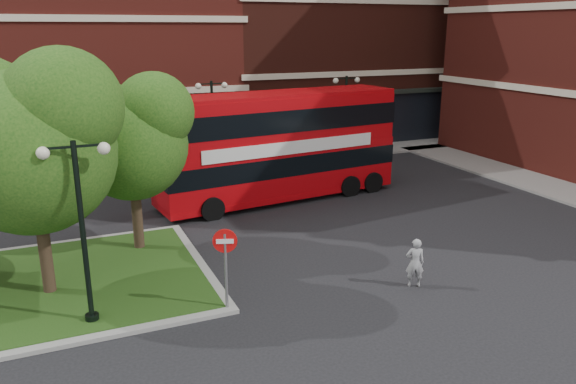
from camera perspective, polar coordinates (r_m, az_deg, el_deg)
name	(u,v)px	position (r m, az deg, el deg)	size (l,w,h in m)	color
ground	(285,291)	(17.20, -0.35, -10.01)	(120.00, 120.00, 0.00)	black
pavement_far	(170,168)	(32.18, -11.87, 2.36)	(44.00, 3.00, 0.12)	slate
terrace_far_left	(2,39)	(38.26, -27.08, 13.66)	(26.00, 12.00, 14.00)	maroon
terrace_far_right	(333,23)	(43.12, 4.57, 16.76)	(18.00, 12.00, 16.00)	#471911
tree_island_west	(26,136)	(17.03, -25.05, 5.20)	(5.40, 4.71, 7.21)	#2D2116
tree_island_east	(128,133)	(19.71, -15.95, 5.80)	(4.46, 3.90, 6.29)	#2D2116
lamp_island	(82,225)	(15.19, -20.20, -3.15)	(1.72, 0.36, 5.00)	black
lamp_far_left	(213,122)	(30.18, -7.65, 7.02)	(1.72, 0.36, 5.00)	black
lamp_far_right	(346,114)	(33.20, 5.87, 7.92)	(1.72, 0.36, 5.00)	black
bus	(278,139)	(25.44, -0.99, 5.41)	(11.45, 3.83, 4.29)	#AA060C
woman	(415,263)	(17.61, 12.77, -7.01)	(0.56, 0.37, 1.55)	gray
car_silver	(150,168)	(29.88, -13.87, 2.36)	(1.57, 3.90, 1.33)	#B5B7BD
car_white	(224,155)	(32.28, -6.52, 3.71)	(1.36, 3.91, 1.29)	silver
no_entry_sign	(225,253)	(15.45, -6.38, -6.21)	(0.65, 0.27, 2.43)	slate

